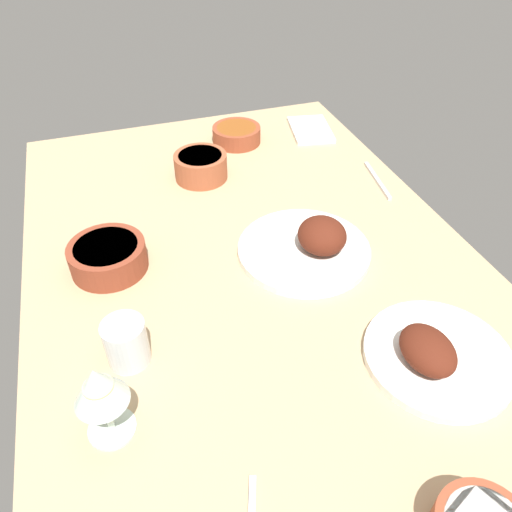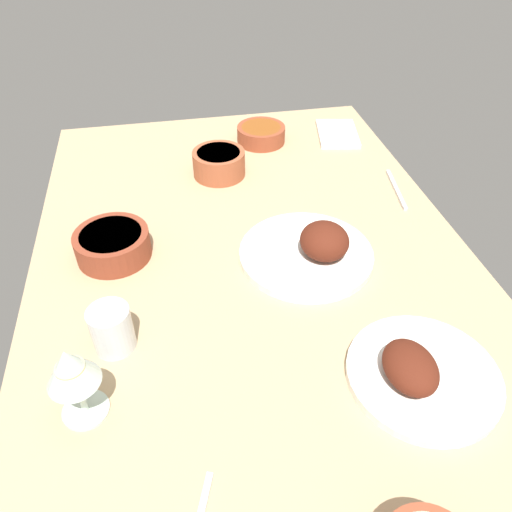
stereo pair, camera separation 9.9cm
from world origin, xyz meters
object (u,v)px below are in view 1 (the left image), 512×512
Objects in this scene: plate_far_side at (310,244)px; fork_loose at (377,180)px; water_tumbler at (126,343)px; folded_napkin at (311,130)px; bowl_sauce at (201,166)px; bowl_potatoes at (108,256)px; wine_glass at (99,389)px; plate_center_main at (435,354)px; bowl_soup at (237,134)px.

fork_loose is at bearing 126.87° from plate_far_side.
water_tumbler is 90.99cm from folded_napkin.
bowl_sauce reaches higher than fork_loose.
plate_far_side is 1.81× the size of bowl_potatoes.
folded_napkin is at bearing 140.42° from wine_glass.
water_tumbler is at bearing -109.17° from plate_center_main.
plate_center_main is 1.41× the size of fork_loose.
plate_far_side reaches higher than bowl_potatoes.
plate_far_side is 1.95× the size of wine_glass.
plate_center_main reaches higher than folded_napkin.
bowl_sauce is at bearing -162.02° from plate_center_main.
plate_center_main is at bearing -9.67° from folded_napkin.
plate_center_main is 72.01cm from bowl_sauce.
plate_far_side is at bearing 21.29° from bowl_sauce.
bowl_potatoes is at bearing -101.96° from plate_far_side.
folded_napkin is (-15.02, 36.45, -2.87)cm from bowl_sauce.
water_tumbler is at bearing -42.42° from folded_napkin.
wine_glass is (79.68, -43.03, 7.41)cm from bowl_soup.
wine_glass reaches higher than bowl_potatoes.
plate_center_main is at bearing 5.60° from bowl_soup.
folded_napkin is at bearing 112.40° from bowl_sauce.
plate_center_main is 84.37cm from bowl_soup.
folded_napkin is at bearing 170.33° from plate_center_main.
plate_far_side is at bearing -44.27° from fork_loose.
plate_far_side is at bearing 78.04° from bowl_potatoes.
bowl_potatoes is 37.15cm from wine_glass.
bowl_potatoes is 67.99cm from fork_loose.
water_tumbler is 0.50× the size of folded_napkin.
plate_far_side is 55.94cm from folded_napkin.
water_tumbler reaches higher than fork_loose.
wine_glass is (27.94, -43.17, 7.65)cm from plate_far_side.
bowl_potatoes reaches higher than fork_loose.
fork_loose is at bearing 41.07° from bowl_soup.
bowl_sauce reaches higher than folded_napkin.
bowl_soup reaches higher than folded_napkin.
bowl_sauce is 1.60× the size of water_tumbler.
wine_glass is at bearing -57.08° from plate_far_side.
fork_loose is (15.86, 41.31, -3.07)cm from bowl_sauce.
wine_glass is at bearing -18.93° from water_tumbler.
plate_far_side is at bearing -165.90° from plate_center_main.
bowl_sauce is 0.94× the size of wine_glass.
plate_center_main reaches higher than bowl_sauce.
bowl_potatoes is (-40.64, -47.79, 1.23)cm from plate_center_main.
plate_center_main is 1.73× the size of wine_glass.
fork_loose is (31.35, 27.32, -2.12)cm from bowl_soup.
plate_far_side reaches higher than folded_napkin.
bowl_soup is 0.81× the size of folded_napkin.
bowl_sauce is 44.36cm from fork_loose.
bowl_sauce is 57.74cm from water_tumbler.
water_tumbler reaches higher than bowl_potatoes.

